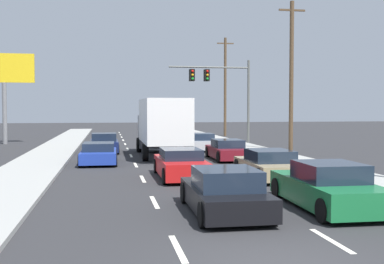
{
  "coord_description": "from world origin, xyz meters",
  "views": [
    {
      "loc": [
        -3.11,
        -8.06,
        2.89
      ],
      "look_at": [
        0.91,
        14.7,
        1.78
      ],
      "focal_mm": 44.81,
      "sensor_mm": 36.0,
      "label": 1
    }
  ],
  "objects_px": {
    "car_red": "(181,164)",
    "box_truck": "(162,124)",
    "car_blue": "(99,154)",
    "car_navy": "(104,144)",
    "roadside_billboard": "(4,78)",
    "car_black": "(225,193)",
    "car_silver": "(202,143)",
    "utility_pole_mid": "(291,75)",
    "car_green": "(327,188)",
    "car_maroon": "(227,150)",
    "utility_pole_far": "(225,86)",
    "traffic_signal_mast": "(216,83)",
    "car_tan": "(269,165)"
  },
  "relations": [
    {
      "from": "traffic_signal_mast",
      "to": "utility_pole_mid",
      "type": "relative_size",
      "value": 0.69
    },
    {
      "from": "car_navy",
      "to": "traffic_signal_mast",
      "type": "height_order",
      "value": "traffic_signal_mast"
    },
    {
      "from": "car_navy",
      "to": "utility_pole_mid",
      "type": "relative_size",
      "value": 0.41
    },
    {
      "from": "car_black",
      "to": "traffic_signal_mast",
      "type": "height_order",
      "value": "traffic_signal_mast"
    },
    {
      "from": "car_navy",
      "to": "car_green",
      "type": "xyz_separation_m",
      "value": [
        6.5,
        -19.25,
        0.02
      ]
    },
    {
      "from": "car_silver",
      "to": "utility_pole_far",
      "type": "height_order",
      "value": "utility_pole_far"
    },
    {
      "from": "traffic_signal_mast",
      "to": "car_green",
      "type": "bearing_deg",
      "value": -95.59
    },
    {
      "from": "car_blue",
      "to": "car_green",
      "type": "xyz_separation_m",
      "value": [
        6.73,
        -12.73,
        0.07
      ]
    },
    {
      "from": "roadside_billboard",
      "to": "car_black",
      "type": "bearing_deg",
      "value": -68.15
    },
    {
      "from": "utility_pole_far",
      "to": "roadside_billboard",
      "type": "height_order",
      "value": "utility_pole_far"
    },
    {
      "from": "car_black",
      "to": "utility_pole_far",
      "type": "height_order",
      "value": "utility_pole_far"
    },
    {
      "from": "car_blue",
      "to": "utility_pole_mid",
      "type": "relative_size",
      "value": 0.41
    },
    {
      "from": "utility_pole_far",
      "to": "roadside_billboard",
      "type": "xyz_separation_m",
      "value": [
        -20.68,
        -8.19,
        0.07
      ]
    },
    {
      "from": "car_black",
      "to": "utility_pole_mid",
      "type": "xyz_separation_m",
      "value": [
        8.9,
        17.56,
        4.57
      ]
    },
    {
      "from": "car_red",
      "to": "box_truck",
      "type": "bearing_deg",
      "value": 88.49
    },
    {
      "from": "car_blue",
      "to": "car_green",
      "type": "relative_size",
      "value": 0.87
    },
    {
      "from": "car_tan",
      "to": "roadside_billboard",
      "type": "xyz_separation_m",
      "value": [
        -14.97,
        22.36,
        4.88
      ]
    },
    {
      "from": "car_blue",
      "to": "car_maroon",
      "type": "relative_size",
      "value": 0.96
    },
    {
      "from": "car_black",
      "to": "car_green",
      "type": "distance_m",
      "value": 3.1
    },
    {
      "from": "car_navy",
      "to": "roadside_billboard",
      "type": "distance_m",
      "value": 13.22
    },
    {
      "from": "car_black",
      "to": "roadside_billboard",
      "type": "height_order",
      "value": "roadside_billboard"
    },
    {
      "from": "car_red",
      "to": "car_black",
      "type": "xyz_separation_m",
      "value": [
        0.17,
        -6.97,
        -0.0
      ]
    },
    {
      "from": "car_blue",
      "to": "car_black",
      "type": "distance_m",
      "value": 13.39
    },
    {
      "from": "box_truck",
      "to": "utility_pole_mid",
      "type": "xyz_separation_m",
      "value": [
        8.83,
        1.5,
        3.16
      ]
    },
    {
      "from": "car_navy",
      "to": "roadside_billboard",
      "type": "xyz_separation_m",
      "value": [
        -8.08,
        9.27,
        4.84
      ]
    },
    {
      "from": "car_red",
      "to": "traffic_signal_mast",
      "type": "xyz_separation_m",
      "value": [
        5.72,
        18.23,
        4.45
      ]
    },
    {
      "from": "car_blue",
      "to": "roadside_billboard",
      "type": "bearing_deg",
      "value": 116.46
    },
    {
      "from": "car_maroon",
      "to": "utility_pole_far",
      "type": "xyz_separation_m",
      "value": [
        5.63,
        23.19,
        4.82
      ]
    },
    {
      "from": "car_silver",
      "to": "utility_pole_mid",
      "type": "distance_m",
      "value": 7.67
    },
    {
      "from": "car_navy",
      "to": "car_maroon",
      "type": "distance_m",
      "value": 9.02
    },
    {
      "from": "car_black",
      "to": "car_navy",
      "type": "bearing_deg",
      "value": 99.97
    },
    {
      "from": "car_red",
      "to": "roadside_billboard",
      "type": "height_order",
      "value": "roadside_billboard"
    },
    {
      "from": "car_navy",
      "to": "box_truck",
      "type": "distance_m",
      "value": 5.03
    },
    {
      "from": "car_red",
      "to": "roadside_billboard",
      "type": "bearing_deg",
      "value": 117.56
    },
    {
      "from": "car_navy",
      "to": "car_black",
      "type": "xyz_separation_m",
      "value": [
        3.41,
        -19.41,
        -0.01
      ]
    },
    {
      "from": "car_red",
      "to": "car_maroon",
      "type": "xyz_separation_m",
      "value": [
        3.72,
        6.7,
        -0.04
      ]
    },
    {
      "from": "utility_pole_mid",
      "to": "box_truck",
      "type": "bearing_deg",
      "value": -170.34
    },
    {
      "from": "car_black",
      "to": "roadside_billboard",
      "type": "relative_size",
      "value": 0.57
    },
    {
      "from": "car_navy",
      "to": "car_green",
      "type": "distance_m",
      "value": 20.31
    },
    {
      "from": "car_black",
      "to": "box_truck",
      "type": "bearing_deg",
      "value": 89.76
    },
    {
      "from": "car_blue",
      "to": "car_navy",
      "type": "bearing_deg",
      "value": 88.0
    },
    {
      "from": "box_truck",
      "to": "utility_pole_far",
      "type": "relative_size",
      "value": 0.84
    },
    {
      "from": "car_black",
      "to": "utility_pole_mid",
      "type": "bearing_deg",
      "value": 63.13
    },
    {
      "from": "box_truck",
      "to": "utility_pole_mid",
      "type": "bearing_deg",
      "value": 9.66
    },
    {
      "from": "car_blue",
      "to": "car_silver",
      "type": "xyz_separation_m",
      "value": [
        6.96,
        7.2,
        0.01
      ]
    },
    {
      "from": "box_truck",
      "to": "car_red",
      "type": "relative_size",
      "value": 1.96
    },
    {
      "from": "car_navy",
      "to": "box_truck",
      "type": "relative_size",
      "value": 0.46
    },
    {
      "from": "car_blue",
      "to": "traffic_signal_mast",
      "type": "xyz_separation_m",
      "value": [
        9.18,
        12.31,
        4.49
      ]
    },
    {
      "from": "car_black",
      "to": "car_silver",
      "type": "height_order",
      "value": "car_black"
    },
    {
      "from": "car_navy",
      "to": "car_tan",
      "type": "bearing_deg",
      "value": -62.29
    }
  ]
}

